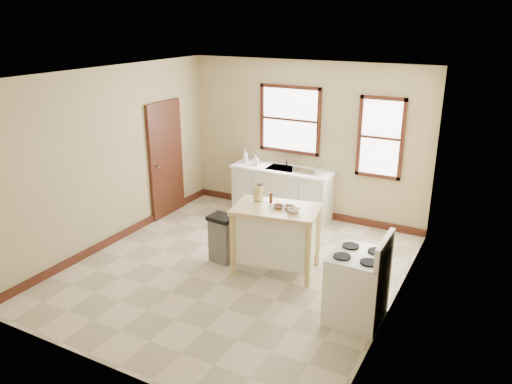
% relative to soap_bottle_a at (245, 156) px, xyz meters
% --- Properties ---
extents(floor, '(5.00, 5.00, 0.00)m').
position_rel_soap_bottle_a_xyz_m(floor, '(1.06, -2.19, -1.05)').
color(floor, beige).
rests_on(floor, ground).
extents(ceiling, '(5.00, 5.00, 0.00)m').
position_rel_soap_bottle_a_xyz_m(ceiling, '(1.06, -2.19, 1.75)').
color(ceiling, white).
rests_on(ceiling, ground).
extents(wall_back, '(4.50, 0.04, 2.80)m').
position_rel_soap_bottle_a_xyz_m(wall_back, '(1.06, 0.31, 0.35)').
color(wall_back, tan).
rests_on(wall_back, ground).
extents(wall_left, '(0.04, 5.00, 2.80)m').
position_rel_soap_bottle_a_xyz_m(wall_left, '(-1.19, -2.19, 0.35)').
color(wall_left, tan).
rests_on(wall_left, ground).
extents(wall_right, '(0.04, 5.00, 2.80)m').
position_rel_soap_bottle_a_xyz_m(wall_right, '(3.31, -2.19, 0.35)').
color(wall_right, tan).
rests_on(wall_right, ground).
extents(window_main, '(1.17, 0.06, 1.22)m').
position_rel_soap_bottle_a_xyz_m(window_main, '(0.76, 0.29, 0.70)').
color(window_main, '#35160E').
rests_on(window_main, wall_back).
extents(window_side, '(0.77, 0.06, 1.37)m').
position_rel_soap_bottle_a_xyz_m(window_side, '(2.41, 0.29, 0.55)').
color(window_side, '#35160E').
rests_on(window_side, wall_back).
extents(door_left, '(0.06, 0.90, 2.10)m').
position_rel_soap_bottle_a_xyz_m(door_left, '(-1.15, -0.89, 0.00)').
color(door_left, '#35160E').
rests_on(door_left, ground).
extents(baseboard_back, '(4.50, 0.04, 0.12)m').
position_rel_soap_bottle_a_xyz_m(baseboard_back, '(1.06, 0.28, -0.99)').
color(baseboard_back, '#35160E').
rests_on(baseboard_back, ground).
extents(baseboard_left, '(0.04, 5.00, 0.12)m').
position_rel_soap_bottle_a_xyz_m(baseboard_left, '(-1.16, -2.19, -0.99)').
color(baseboard_left, '#35160E').
rests_on(baseboard_left, ground).
extents(sink_counter, '(1.86, 0.62, 0.92)m').
position_rel_soap_bottle_a_xyz_m(sink_counter, '(0.76, 0.01, -0.59)').
color(sink_counter, silver).
rests_on(sink_counter, ground).
extents(faucet, '(0.03, 0.03, 0.22)m').
position_rel_soap_bottle_a_xyz_m(faucet, '(0.76, 0.19, -0.02)').
color(faucet, silver).
rests_on(faucet, sink_counter).
extents(soap_bottle_a, '(0.12, 0.12, 0.26)m').
position_rel_soap_bottle_a_xyz_m(soap_bottle_a, '(0.00, 0.00, 0.00)').
color(soap_bottle_a, '#B2B2B2').
rests_on(soap_bottle_a, sink_counter).
extents(soap_bottle_b, '(0.10, 0.11, 0.19)m').
position_rel_soap_bottle_a_xyz_m(soap_bottle_b, '(0.26, -0.06, -0.03)').
color(soap_bottle_b, '#B2B2B2').
rests_on(soap_bottle_b, sink_counter).
extents(dish_rack, '(0.50, 0.43, 0.11)m').
position_rel_soap_bottle_a_xyz_m(dish_rack, '(1.25, -0.03, -0.07)').
color(dish_rack, silver).
rests_on(dish_rack, sink_counter).
extents(kitchen_island, '(1.30, 0.95, 0.97)m').
position_rel_soap_bottle_a_xyz_m(kitchen_island, '(1.58, -1.92, -0.56)').
color(kitchen_island, tan).
rests_on(kitchen_island, ground).
extents(knife_block, '(0.11, 0.11, 0.20)m').
position_rel_soap_bottle_a_xyz_m(knife_block, '(1.23, -1.79, 0.02)').
color(knife_block, tan).
rests_on(knife_block, kitchen_island).
extents(pepper_grinder, '(0.06, 0.06, 0.15)m').
position_rel_soap_bottle_a_xyz_m(pepper_grinder, '(1.43, -1.79, -0.00)').
color(pepper_grinder, '#412411').
rests_on(pepper_grinder, kitchen_island).
extents(bowl_a, '(0.19, 0.19, 0.04)m').
position_rel_soap_bottle_a_xyz_m(bowl_a, '(1.61, -1.93, -0.06)').
color(bowl_a, brown).
rests_on(bowl_a, kitchen_island).
extents(bowl_b, '(0.20, 0.20, 0.04)m').
position_rel_soap_bottle_a_xyz_m(bowl_b, '(1.76, -1.88, -0.06)').
color(bowl_b, brown).
rests_on(bowl_b, kitchen_island).
extents(bowl_c, '(0.17, 0.17, 0.05)m').
position_rel_soap_bottle_a_xyz_m(bowl_c, '(1.87, -1.97, -0.05)').
color(bowl_c, white).
rests_on(bowl_c, kitchen_island).
extents(trash_bin, '(0.40, 0.34, 0.72)m').
position_rel_soap_bottle_a_xyz_m(trash_bin, '(0.75, -2.04, -0.69)').
color(trash_bin, slate).
rests_on(trash_bin, ground).
extents(gas_stove, '(0.69, 0.70, 1.13)m').
position_rel_soap_bottle_a_xyz_m(gas_stove, '(2.99, -2.58, -0.48)').
color(gas_stove, white).
rests_on(gas_stove, ground).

